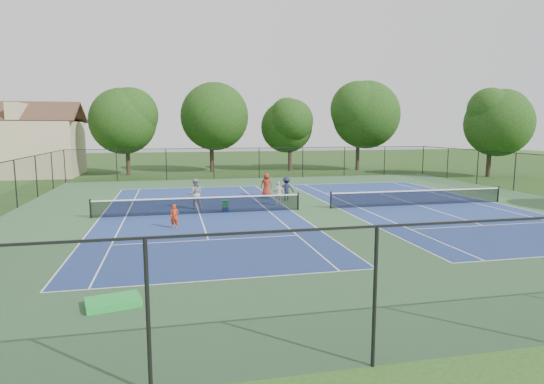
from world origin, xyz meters
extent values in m
plane|color=#234716|center=(0.00, 0.00, 0.00)|extent=(140.00, 140.00, 0.00)
cube|color=#2B4C2B|center=(0.00, 0.00, 0.00)|extent=(36.00, 36.00, 0.01)
cube|color=navy|center=(-7.00, 0.00, 0.01)|extent=(10.97, 23.77, 0.00)
cube|color=white|center=(-7.00, 11.88, 0.01)|extent=(10.97, 0.06, 0.00)
cube|color=white|center=(-7.00, -11.88, 0.01)|extent=(10.97, 0.06, 0.00)
cube|color=white|center=(-12.48, 0.00, 0.01)|extent=(0.06, 23.77, 0.00)
cube|color=white|center=(-1.51, 0.00, 0.01)|extent=(0.06, 23.77, 0.00)
cube|color=white|center=(-11.12, 0.00, 0.01)|extent=(0.06, 23.77, 0.00)
cube|color=white|center=(-2.88, 0.00, 0.01)|extent=(0.06, 23.77, 0.00)
cube|color=white|center=(-7.00, 6.40, 0.01)|extent=(8.23, 0.06, 0.00)
cube|color=white|center=(-7.00, -6.40, 0.01)|extent=(8.23, 0.06, 0.00)
cube|color=white|center=(-7.00, 0.00, 0.01)|extent=(0.06, 12.80, 0.00)
cylinder|color=black|center=(-12.95, 0.00, 0.54)|extent=(0.10, 0.10, 1.07)
cylinder|color=black|center=(-1.05, 0.00, 0.54)|extent=(0.10, 0.10, 1.07)
cube|color=black|center=(-7.00, 0.00, 0.47)|extent=(11.90, 0.01, 0.90)
cube|color=white|center=(-7.00, 0.00, 0.95)|extent=(11.90, 0.04, 0.07)
cube|color=navy|center=(7.00, 0.00, 0.01)|extent=(10.97, 23.77, 0.00)
cube|color=white|center=(7.00, 11.88, 0.01)|extent=(10.97, 0.06, 0.00)
cube|color=white|center=(1.51, 0.00, 0.01)|extent=(0.06, 23.77, 0.00)
cube|color=white|center=(12.48, 0.00, 0.01)|extent=(0.06, 23.77, 0.00)
cube|color=white|center=(2.88, 0.00, 0.01)|extent=(0.06, 23.77, 0.00)
cube|color=white|center=(11.12, 0.00, 0.01)|extent=(0.06, 23.77, 0.00)
cube|color=white|center=(7.00, 6.40, 0.01)|extent=(8.23, 0.06, 0.00)
cube|color=white|center=(7.00, -6.40, 0.01)|extent=(8.23, 0.06, 0.00)
cube|color=white|center=(7.00, 0.00, 0.01)|extent=(0.06, 12.80, 0.00)
cylinder|color=black|center=(1.05, 0.00, 0.54)|extent=(0.10, 0.10, 1.07)
cylinder|color=black|center=(12.95, 0.00, 0.54)|extent=(0.10, 0.10, 1.07)
cube|color=black|center=(7.00, 0.00, 0.47)|extent=(11.90, 0.01, 0.90)
cube|color=white|center=(7.00, 0.00, 0.95)|extent=(11.90, 0.04, 0.07)
cylinder|color=black|center=(-18.00, 18.00, 1.50)|extent=(0.08, 0.08, 3.00)
cylinder|color=black|center=(-13.50, 18.00, 1.50)|extent=(0.08, 0.08, 3.00)
cylinder|color=black|center=(-9.00, 18.00, 1.50)|extent=(0.08, 0.08, 3.00)
cylinder|color=black|center=(-9.00, -18.00, 1.50)|extent=(0.08, 0.08, 3.00)
cylinder|color=black|center=(-4.50, 18.00, 1.50)|extent=(0.08, 0.08, 3.00)
cylinder|color=black|center=(-4.50, -18.00, 1.50)|extent=(0.08, 0.08, 3.00)
cylinder|color=black|center=(0.00, 18.00, 1.50)|extent=(0.08, 0.08, 3.00)
cylinder|color=black|center=(4.50, 18.00, 1.50)|extent=(0.08, 0.08, 3.00)
cylinder|color=black|center=(9.00, 18.00, 1.50)|extent=(0.08, 0.08, 3.00)
cylinder|color=black|center=(13.50, 18.00, 1.50)|extent=(0.08, 0.08, 3.00)
cylinder|color=black|center=(18.00, 18.00, 1.50)|extent=(0.08, 0.08, 3.00)
cylinder|color=black|center=(18.00, 4.50, 1.50)|extent=(0.08, 0.08, 3.00)
cylinder|color=black|center=(-18.00, 4.50, 1.50)|extent=(0.08, 0.08, 3.00)
cylinder|color=black|center=(18.00, 9.00, 1.50)|extent=(0.08, 0.08, 3.00)
cylinder|color=black|center=(-18.00, 9.00, 1.50)|extent=(0.08, 0.08, 3.00)
cylinder|color=black|center=(18.00, 13.50, 1.50)|extent=(0.08, 0.08, 3.00)
cylinder|color=black|center=(-18.00, 13.50, 1.50)|extent=(0.08, 0.08, 3.00)
cube|color=black|center=(0.00, 18.00, 1.50)|extent=(36.00, 0.01, 3.00)
cube|color=black|center=(0.00, 18.00, 3.00)|extent=(36.00, 0.05, 0.05)
cylinder|color=#2D2116|center=(-13.00, 24.00, 1.89)|extent=(0.44, 0.44, 3.78)
sphere|color=#14340E|center=(-13.00, 24.00, 5.65)|extent=(6.80, 6.80, 6.80)
sphere|color=#14340E|center=(-13.00, 24.00, 6.31)|extent=(5.58, 5.58, 5.58)
sphere|color=#14340E|center=(-13.00, 24.00, 6.98)|extent=(4.35, 4.35, 4.35)
cylinder|color=#2D2116|center=(-4.00, 26.00, 2.07)|extent=(0.44, 0.44, 4.14)
sphere|color=#14340E|center=(-4.00, 26.00, 6.23)|extent=(7.60, 7.60, 7.60)
sphere|color=#14340E|center=(-4.00, 26.00, 6.85)|extent=(6.23, 6.23, 6.23)
sphere|color=#14340E|center=(-4.00, 26.00, 7.48)|extent=(4.86, 4.86, 4.86)
cylinder|color=#2D2116|center=(5.00, 25.00, 1.71)|extent=(0.44, 0.44, 3.42)
sphere|color=#14340E|center=(5.00, 25.00, 5.07)|extent=(6.00, 6.00, 6.00)
sphere|color=#14340E|center=(5.00, 25.00, 5.77)|extent=(4.92, 4.92, 4.92)
sphere|color=#14340E|center=(5.00, 25.00, 6.48)|extent=(3.84, 3.84, 3.84)
cylinder|color=#2D2116|center=(13.00, 24.00, 2.16)|extent=(0.44, 0.44, 4.32)
sphere|color=#14340E|center=(13.00, 24.00, 6.46)|extent=(7.80, 7.80, 7.80)
sphere|color=#14340E|center=(13.00, 24.00, 7.08)|extent=(6.40, 6.40, 6.40)
sphere|color=#14340E|center=(13.00, 24.00, 7.69)|extent=(4.99, 4.99, 4.99)
cylinder|color=#2D2116|center=(23.00, 14.00, 1.80)|extent=(0.44, 0.44, 3.60)
sphere|color=#14340E|center=(23.00, 14.00, 5.41)|extent=(6.60, 6.60, 6.60)
sphere|color=#14340E|center=(23.00, 14.00, 6.09)|extent=(5.41, 5.41, 5.41)
sphere|color=#14340E|center=(23.00, 14.00, 6.76)|extent=(4.22, 4.22, 4.22)
cube|color=tan|center=(-23.00, 25.00, 2.80)|extent=(10.00, 8.00, 5.60)
cube|color=tan|center=(-23.00, 25.00, 6.48)|extent=(1.20, 8.00, 1.76)
cube|color=#422B1E|center=(-23.00, 23.00, 6.58)|extent=(10.80, 4.10, 2.15)
cube|color=#422B1E|center=(-23.00, 27.00, 6.58)|extent=(10.80, 4.10, 2.15)
imported|color=red|center=(-8.43, -3.59, 0.60)|extent=(0.49, 0.38, 1.20)
imported|color=#969699|center=(-7.14, 1.69, 0.95)|extent=(0.94, 0.74, 1.89)
imported|color=silver|center=(-1.82, 1.91, 0.77)|extent=(0.96, 0.53, 1.54)
imported|color=#1C1C3E|center=(-0.83, 3.72, 0.81)|extent=(1.18, 0.88, 1.63)
imported|color=maroon|center=(-1.81, 5.80, 0.86)|extent=(0.92, 0.67, 1.73)
cube|color=#16399B|center=(-5.44, 0.40, 0.14)|extent=(0.36, 0.34, 0.28)
cube|color=green|center=(-5.44, 0.40, 0.48)|extent=(0.33, 0.28, 0.40)
cube|color=green|center=(-10.21, -13.39, 0.11)|extent=(1.64, 1.26, 0.20)
camera|label=1|loc=(-8.49, -26.25, 4.96)|focal=30.00mm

